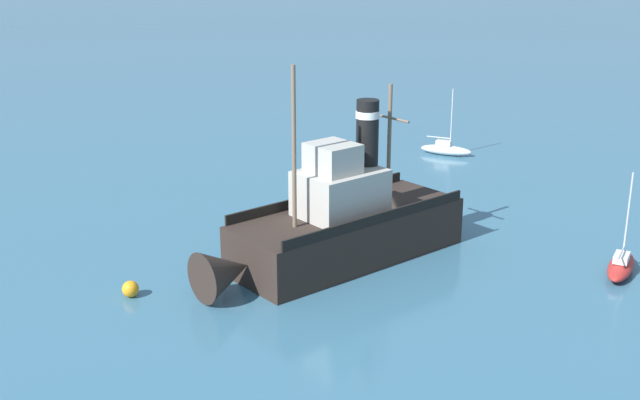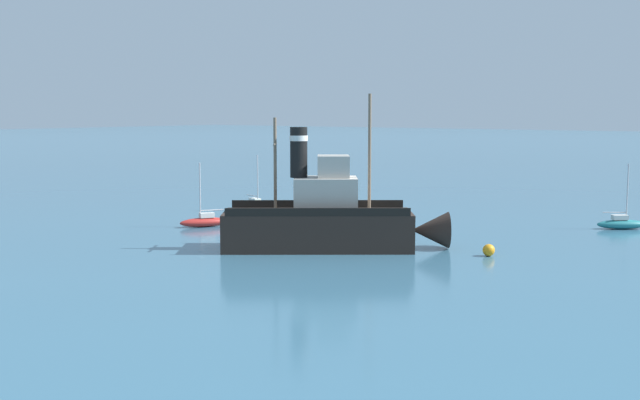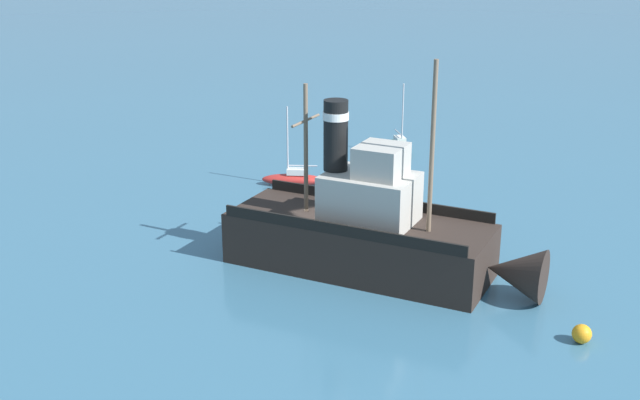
# 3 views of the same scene
# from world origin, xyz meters

# --- Properties ---
(ground_plane) EXTENTS (600.00, 600.00, 0.00)m
(ground_plane) POSITION_xyz_m (0.00, 0.00, 0.00)
(ground_plane) COLOR #38667F
(old_tugboat) EXTENTS (11.39, 13.52, 9.90)m
(old_tugboat) POSITION_xyz_m (-1.46, 1.69, 1.83)
(old_tugboat) COLOR #2D231E
(old_tugboat) RESTS_ON ground
(sailboat_red) EXTENTS (3.83, 2.89, 4.90)m
(sailboat_red) POSITION_xyz_m (-3.68, -11.56, 0.43)
(sailboat_red) COLOR #B22823
(sailboat_red) RESTS_ON ground
(sailboat_white) EXTENTS (2.68, 3.89, 4.90)m
(sailboat_white) POSITION_xyz_m (18.61, -7.60, 0.43)
(sailboat_white) COLOR white
(sailboat_white) RESTS_ON ground
(mooring_buoy) EXTENTS (0.75, 0.75, 0.75)m
(mooring_buoy) POSITION_xyz_m (-5.23, 11.16, 0.37)
(mooring_buoy) COLOR orange
(mooring_buoy) RESTS_ON ground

